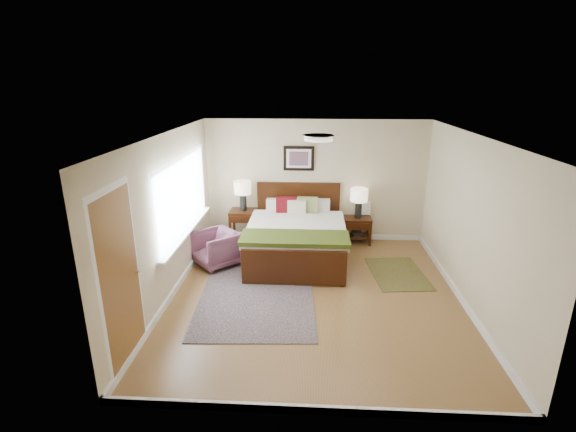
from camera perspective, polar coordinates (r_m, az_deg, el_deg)
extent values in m
plane|color=brown|center=(6.72, 3.71, -10.66)|extent=(5.00, 5.00, 0.00)
cube|color=#C7B290|center=(8.63, 3.80, 4.80)|extent=(4.50, 0.04, 2.50)
cube|color=#C7B290|center=(3.93, 4.27, -12.24)|extent=(4.50, 0.04, 2.50)
cube|color=#C7B290|center=(6.58, -16.04, -0.14)|extent=(0.04, 5.00, 2.50)
cube|color=#C7B290|center=(6.65, 23.73, -0.82)|extent=(0.04, 5.00, 2.50)
cube|color=white|center=(5.94, 4.21, 10.98)|extent=(4.50, 5.00, 0.02)
cube|color=silver|center=(7.17, -14.22, 2.75)|extent=(0.02, 2.72, 1.32)
cube|color=silver|center=(7.17, -14.11, 2.75)|extent=(0.01, 2.60, 1.20)
cube|color=silver|center=(7.34, -13.47, -2.00)|extent=(0.10, 2.72, 0.04)
cube|color=silver|center=(5.13, -21.98, -7.98)|extent=(0.01, 1.00, 2.18)
cube|color=brown|center=(5.15, -21.82, -8.39)|extent=(0.01, 0.90, 2.10)
cylinder|color=#999999|center=(5.47, -19.90, -7.15)|extent=(0.04, 0.04, 0.04)
cylinder|color=white|center=(5.94, 4.20, 10.60)|extent=(0.40, 0.40, 0.07)
cylinder|color=beige|center=(5.94, 4.20, 10.94)|extent=(0.44, 0.44, 0.01)
cube|color=#351808|center=(8.76, 1.42, 0.78)|extent=(1.72, 0.06, 1.20)
cube|color=#351808|center=(6.84, 0.80, -7.07)|extent=(1.72, 0.06, 0.60)
cube|color=#351808|center=(7.90, -4.81, -3.41)|extent=(0.06, 2.15, 0.19)
cube|color=#351808|center=(7.84, 7.14, -3.64)|extent=(0.06, 2.15, 0.19)
cube|color=silver|center=(7.78, 1.15, -2.59)|extent=(1.62, 2.13, 0.24)
cube|color=silver|center=(7.63, 1.13, -1.73)|extent=(1.80, 1.90, 0.11)
cube|color=#3C4213|center=(7.02, 0.94, -3.05)|extent=(1.84, 0.70, 0.08)
cube|color=silver|center=(8.50, -1.15, 1.44)|extent=(0.54, 0.18, 0.28)
cube|color=silver|center=(8.47, 3.92, 1.36)|extent=(0.54, 0.18, 0.28)
cube|color=#540910|center=(8.36, -0.26, 1.47)|extent=(0.42, 0.17, 0.34)
cube|color=olive|center=(8.35, 2.68, 1.42)|extent=(0.42, 0.16, 0.34)
cube|color=beige|center=(8.28, 1.18, 1.15)|extent=(0.37, 0.13, 0.30)
cube|color=black|center=(8.51, 1.48, 7.88)|extent=(0.62, 0.03, 0.50)
cube|color=silver|center=(8.49, 1.48, 7.86)|extent=(0.50, 0.01, 0.38)
cube|color=#A52D23|center=(8.48, 1.48, 7.85)|extent=(0.38, 0.01, 0.28)
cube|color=#351808|center=(8.68, -6.11, 0.64)|extent=(0.56, 0.50, 0.05)
cube|color=#351808|center=(8.62, -7.90, -1.87)|extent=(0.05, 0.05, 0.62)
cube|color=#351808|center=(8.54, -4.62, -1.95)|extent=(0.05, 0.05, 0.62)
cube|color=#351808|center=(9.03, -7.38, -0.91)|extent=(0.05, 0.05, 0.62)
cube|color=#351808|center=(8.95, -4.24, -0.98)|extent=(0.05, 0.05, 0.62)
cube|color=#351808|center=(8.49, -6.34, -0.48)|extent=(0.50, 0.03, 0.14)
cube|color=#351808|center=(8.66, 9.52, -0.40)|extent=(0.55, 0.41, 0.05)
cube|color=#351808|center=(8.56, 7.92, -2.45)|extent=(0.05, 0.05, 0.50)
cube|color=#351808|center=(8.61, 11.17, -2.49)|extent=(0.05, 0.05, 0.50)
cube|color=#351808|center=(8.89, 7.75, -1.66)|extent=(0.05, 0.05, 0.50)
cube|color=#351808|center=(8.94, 10.88, -1.70)|extent=(0.05, 0.05, 0.50)
cube|color=#351808|center=(8.51, 9.62, -1.44)|extent=(0.49, 0.03, 0.14)
cube|color=#351808|center=(8.78, 9.40, -2.74)|extent=(0.49, 0.35, 0.03)
cube|color=black|center=(8.77, 9.41, -2.56)|extent=(0.20, 0.26, 0.03)
cube|color=black|center=(8.76, 9.42, -2.34)|extent=(0.20, 0.26, 0.03)
cube|color=black|center=(8.75, 9.43, -2.13)|extent=(0.20, 0.26, 0.03)
cylinder|color=black|center=(8.62, -6.15, 1.84)|extent=(0.14, 0.14, 0.32)
cylinder|color=black|center=(8.57, -6.19, 3.00)|extent=(0.02, 0.02, 0.06)
cylinder|color=#F8E4BD|center=(8.54, -6.22, 3.90)|extent=(0.35, 0.35, 0.26)
cylinder|color=black|center=(8.60, 9.59, 0.80)|extent=(0.14, 0.14, 0.32)
cylinder|color=black|center=(8.55, 9.65, 1.96)|extent=(0.02, 0.02, 0.06)
cylinder|color=#F8E4BD|center=(8.51, 9.70, 2.86)|extent=(0.35, 0.35, 0.26)
imported|color=brown|center=(7.69, -9.84, -4.40)|extent=(0.99, 0.99, 0.65)
cube|color=#0B143A|center=(6.67, -4.28, -10.89)|extent=(1.89, 2.57, 0.01)
cube|color=black|center=(7.62, 14.76, -7.59)|extent=(1.02, 1.41, 0.01)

